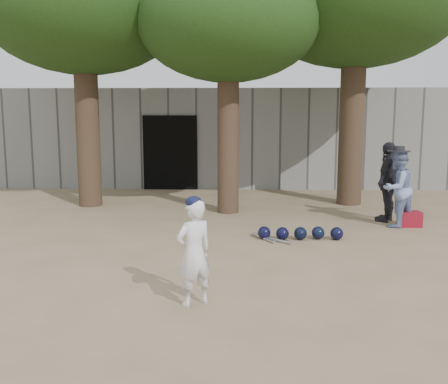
{
  "coord_description": "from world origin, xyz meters",
  "views": [
    {
      "loc": [
        0.83,
        -6.99,
        2.16
      ],
      "look_at": [
        0.6,
        1.0,
        0.95
      ],
      "focal_mm": 40.0,
      "sensor_mm": 36.0,
      "label": 1
    }
  ],
  "objects_px": {
    "boy_player": "(194,253)",
    "spectator_blue": "(397,188)",
    "red_bag": "(410,219)",
    "spectator_dark": "(388,182)"
  },
  "relations": [
    {
      "from": "spectator_blue",
      "to": "red_bag",
      "type": "bearing_deg",
      "value": 146.51
    },
    {
      "from": "spectator_blue",
      "to": "spectator_dark",
      "type": "distance_m",
      "value": 0.52
    },
    {
      "from": "red_bag",
      "to": "boy_player",
      "type": "bearing_deg",
      "value": -132.28
    },
    {
      "from": "spectator_dark",
      "to": "red_bag",
      "type": "relative_size",
      "value": 3.93
    },
    {
      "from": "boy_player",
      "to": "spectator_blue",
      "type": "height_order",
      "value": "spectator_blue"
    },
    {
      "from": "boy_player",
      "to": "red_bag",
      "type": "xyz_separation_m",
      "value": [
        3.91,
        4.3,
        -0.47
      ]
    },
    {
      "from": "boy_player",
      "to": "spectator_dark",
      "type": "distance_m",
      "value": 6.01
    },
    {
      "from": "boy_player",
      "to": "red_bag",
      "type": "distance_m",
      "value": 5.83
    },
    {
      "from": "boy_player",
      "to": "spectator_blue",
      "type": "distance_m",
      "value": 5.61
    },
    {
      "from": "red_bag",
      "to": "spectator_dark",
      "type": "bearing_deg",
      "value": 121.86
    }
  ]
}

